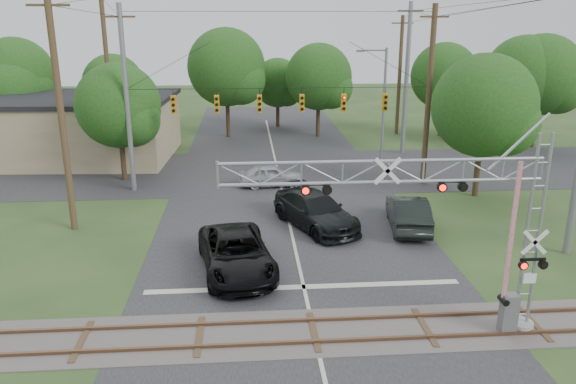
{
  "coord_description": "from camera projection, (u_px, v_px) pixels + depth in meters",
  "views": [
    {
      "loc": [
        -2.24,
        -15.29,
        10.59
      ],
      "look_at": [
        -0.5,
        7.5,
        3.51
      ],
      "focal_mm": 35.0,
      "sensor_mm": 36.0,
      "label": 1
    }
  ],
  "objects": [
    {
      "name": "car_dark",
      "position": [
        315.0,
        211.0,
        29.61
      ],
      "size": [
        4.8,
        6.63,
        1.78
      ],
      "primitive_type": "imported",
      "rotation": [
        0.0,
        0.0,
        0.42
      ],
      "color": "black",
      "rests_on": "ground"
    },
    {
      "name": "road_main",
      "position": [
        294.0,
        245.0,
        27.38
      ],
      "size": [
        14.0,
        90.0,
        0.02
      ],
      "primitive_type": "cube",
      "color": "#232426",
      "rests_on": "ground"
    },
    {
      "name": "suv_dark",
      "position": [
        408.0,
        212.0,
        29.42
      ],
      "size": [
        2.53,
        5.43,
        1.72
      ],
      "primitive_type": "imported",
      "rotation": [
        0.0,
        0.0,
        3.0
      ],
      "color": "black",
      "rests_on": "ground"
    },
    {
      "name": "utility_poles",
      "position": [
        309.0,
        88.0,
        37.72
      ],
      "size": [
        26.95,
        29.13,
        12.71
      ],
      "color": "#463620",
      "rests_on": "ground"
    },
    {
      "name": "sedan_silver",
      "position": [
        271.0,
        175.0,
        36.86
      ],
      "size": [
        4.34,
        1.89,
        1.46
      ],
      "primitive_type": "imported",
      "rotation": [
        0.0,
        0.0,
        1.61
      ],
      "color": "#A6A9AE",
      "rests_on": "ground"
    },
    {
      "name": "traffic_signal_span",
      "position": [
        295.0,
        100.0,
        35.28
      ],
      "size": [
        19.34,
        0.36,
        11.5
      ],
      "color": "gray",
      "rests_on": "ground"
    },
    {
      "name": "railroad_track",
      "position": [
        314.0,
        332.0,
        19.75
      ],
      "size": [
        90.0,
        3.2,
        0.17
      ],
      "color": "#4E4744",
      "rests_on": "ground"
    },
    {
      "name": "pickup_black",
      "position": [
        236.0,
        253.0,
        24.29
      ],
      "size": [
        3.81,
        6.6,
        1.73
      ],
      "primitive_type": "imported",
      "rotation": [
        0.0,
        0.0,
        0.16
      ],
      "color": "black",
      "rests_on": "ground"
    },
    {
      "name": "commercial_building",
      "position": [
        39.0,
        128.0,
        43.85
      ],
      "size": [
        21.28,
        11.69,
        4.86
      ],
      "rotation": [
        0.0,
        0.0,
        -0.06
      ],
      "color": "#8C835D",
      "rests_on": "ground"
    },
    {
      "name": "crossing_gantry",
      "position": [
        442.0,
        215.0,
        18.41
      ],
      "size": [
        11.03,
        0.91,
        7.11
      ],
      "color": "gray",
      "rests_on": "ground"
    },
    {
      "name": "ground",
      "position": [
        322.0,
        366.0,
        17.86
      ],
      "size": [
        160.0,
        160.0,
        0.0
      ],
      "primitive_type": "plane",
      "color": "#28431E",
      "rests_on": "ground"
    },
    {
      "name": "streetlight",
      "position": [
        382.0,
        100.0,
        41.62
      ],
      "size": [
        2.29,
        0.24,
        8.6
      ],
      "color": "gray",
      "rests_on": "ground"
    },
    {
      "name": "treeline",
      "position": [
        300.0,
        80.0,
        46.89
      ],
      "size": [
        50.68,
        29.82,
        9.91
      ],
      "color": "#3A2A1A",
      "rests_on": "ground"
    },
    {
      "name": "road_cross",
      "position": [
        278.0,
        171.0,
        40.71
      ],
      "size": [
        90.0,
        12.0,
        0.02
      ],
      "primitive_type": "cube",
      "color": "#232426",
      "rests_on": "ground"
    }
  ]
}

